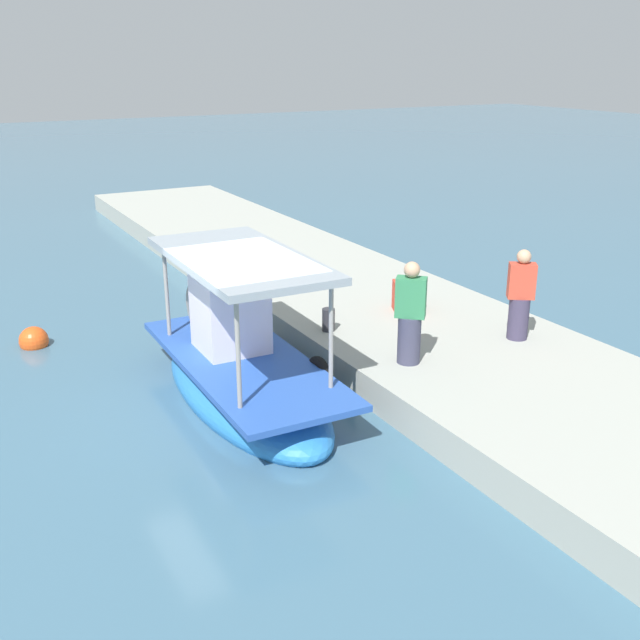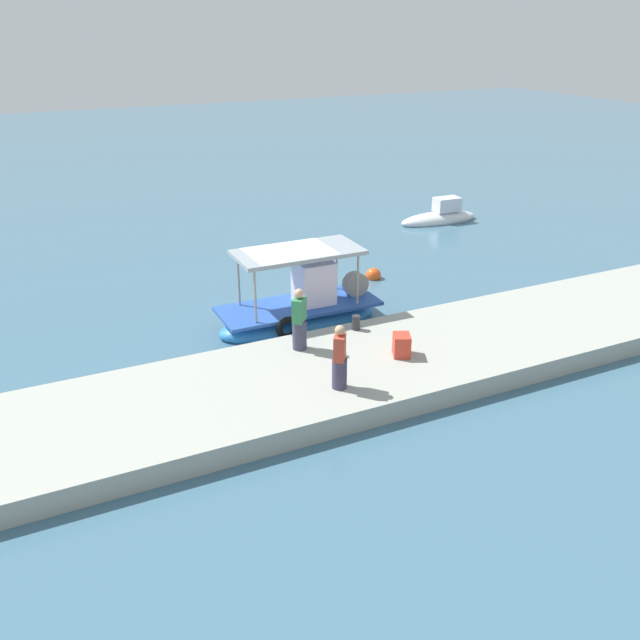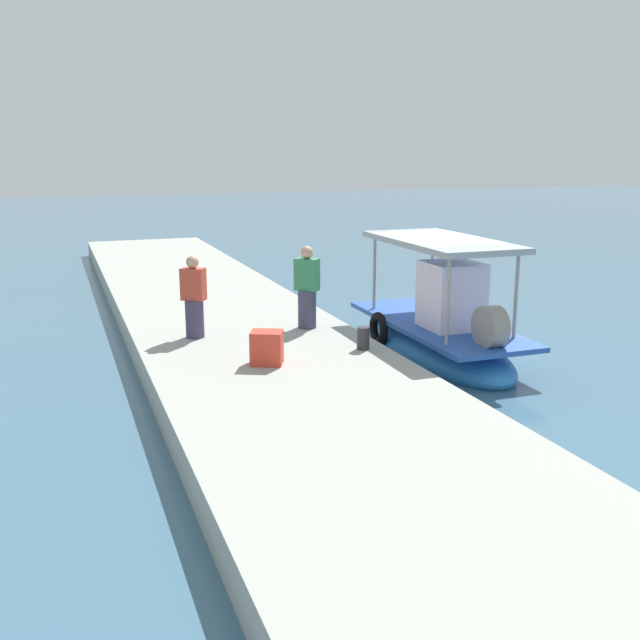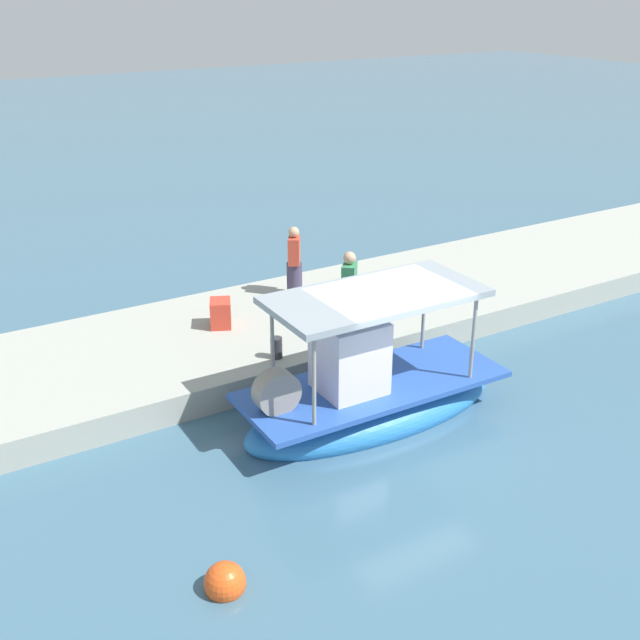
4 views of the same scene
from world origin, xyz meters
name	(u,v)px [view 4 (image 4 of 4)]	position (x,y,z in m)	size (l,w,h in m)	color
ground_plane	(396,423)	(0.00, 0.00, 0.00)	(120.00, 120.00, 0.00)	#3F677E
dock_quay	(284,327)	(0.00, -4.30, 0.28)	(36.00, 4.55, 0.57)	#A3A69C
main_fishing_boat	(368,395)	(0.34, -0.41, 0.49)	(5.25, 2.10, 2.84)	#2A7BC7
fisherman_near_bollard	(294,264)	(-0.88, -5.35, 1.32)	(0.52, 0.54, 1.67)	#3E3852
fisherman_by_crate	(349,295)	(-0.86, -2.95, 1.36)	(0.55, 0.55, 1.76)	#3C3D55
mooring_bollard	(276,348)	(1.13, -2.52, 0.78)	(0.24, 0.24, 0.43)	#2D2D33
cargo_crate	(221,313)	(1.43, -4.52, 0.87)	(0.55, 0.44, 0.60)	red
marker_buoy	(225,582)	(4.51, 2.30, 0.11)	(0.57, 0.57, 0.57)	#EF531B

